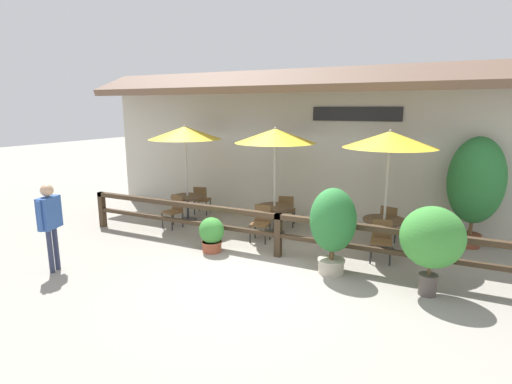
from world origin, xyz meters
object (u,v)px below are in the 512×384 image
Objects in this scene: dining_table_far at (384,225)px; chair_far_streetside at (381,239)px; potted_plant_entrance_palm at (333,224)px; potted_plant_small_flowering at (212,234)px; dining_table_near at (187,201)px; patio_umbrella_middle at (275,136)px; patio_umbrella_near at (185,133)px; chair_far_wallside at (390,221)px; patio_umbrella_far at (390,140)px; pedestrian at (50,216)px; chair_near_streetside at (174,210)px; potted_plant_tall_tropical at (432,239)px; chair_middle_streetside at (261,221)px; chair_middle_wallside at (287,209)px; chair_near_wallside at (202,199)px; potted_plant_corner_fern at (476,182)px; dining_table_middle at (274,211)px.

chair_far_streetside reaches higher than dining_table_far.
potted_plant_small_flowering is (-2.72, 0.01, -0.58)m from potted_plant_entrance_palm.
patio_umbrella_middle is (2.70, -0.03, 1.91)m from dining_table_near.
patio_umbrella_middle is 2.87m from potted_plant_small_flowering.
chair_far_wallside is (5.44, 0.65, -2.00)m from patio_umbrella_near.
patio_umbrella_far is 1.55× the size of pedestrian.
dining_table_far is at bearing 27.91° from potted_plant_small_flowering.
pedestrian is (-0.30, -3.44, 0.64)m from chair_near_streetside.
chair_middle_streetside is at bearing 160.35° from potted_plant_tall_tropical.
chair_middle_wallside is 2.67m from potted_plant_small_flowering.
patio_umbrella_near is 1.00× the size of patio_umbrella_far.
chair_far_streetside is (5.46, -1.53, 0.00)m from chair_near_wallside.
patio_umbrella_middle is 1.60× the size of potted_plant_entrance_palm.
chair_middle_wallside is at bearing -175.86° from potted_plant_corner_fern.
patio_umbrella_far is 2.28m from potted_plant_corner_fern.
chair_near_wallside is 5.46m from dining_table_far.
patio_umbrella_far reaches higher than chair_middle_streetside.
chair_near_streetside and chair_middle_streetside have the same top height.
patio_umbrella_near is 3.14× the size of chair_middle_wallside.
patio_umbrella_near is at bearing 0.00° from dining_table_near.
chair_near_wallside is 0.32× the size of patio_umbrella_far.
chair_near_streetside reaches higher than dining_table_near.
dining_table_middle is at bearing 104.04° from patio_umbrella_middle.
potted_plant_small_flowering is (1.98, -1.89, -0.16)m from dining_table_near.
patio_umbrella_middle reaches higher than potted_plant_corner_fern.
dining_table_far is 0.60× the size of potted_plant_tall_tropical.
potted_plant_corner_fern reaches higher than chair_near_wallside.
chair_middle_streetside is (-0.05, -0.69, -0.09)m from dining_table_middle.
potted_plant_entrance_palm is at bearing 88.19° from chair_far_wallside.
patio_umbrella_near is 3.43× the size of potted_plant_small_flowering.
patio_umbrella_near is 2.88× the size of dining_table_near.
patio_umbrella_middle is 3.11m from potted_plant_entrance_palm.
patio_umbrella_far is at bearing -0.80° from patio_umbrella_near.
potted_plant_corner_fern reaches higher than dining_table_far.
dining_table_near is 0.37× the size of potted_plant_corner_fern.
patio_umbrella_near is at bearing -172.19° from potted_plant_corner_fern.
pedestrian reaches higher than chair_near_wallside.
potted_plant_corner_fern is (5.19, 2.87, 1.11)m from potted_plant_small_flowering.
dining_table_middle is at bearing 78.56° from chair_middle_streetside.
potted_plant_small_flowering is at bearing -43.56° from dining_table_near.
potted_plant_corner_fern reaches higher than dining_table_middle.
pedestrian reaches higher than potted_plant_small_flowering.
dining_table_middle is at bearing 179.03° from patio_umbrella_far.
potted_plant_corner_fern reaches higher than potted_plant_small_flowering.
potted_plant_corner_fern reaches higher than chair_far_wallside.
chair_far_streetside is 1.69m from potted_plant_tall_tropical.
patio_umbrella_far is at bearing 18.06° from chair_near_streetside.
potted_plant_entrance_palm is (4.70, -1.89, 0.42)m from dining_table_near.
chair_near_streetside is 1.00× the size of chair_far_wallside.
chair_near_streetside is at bearing 28.70° from chair_far_wallside.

